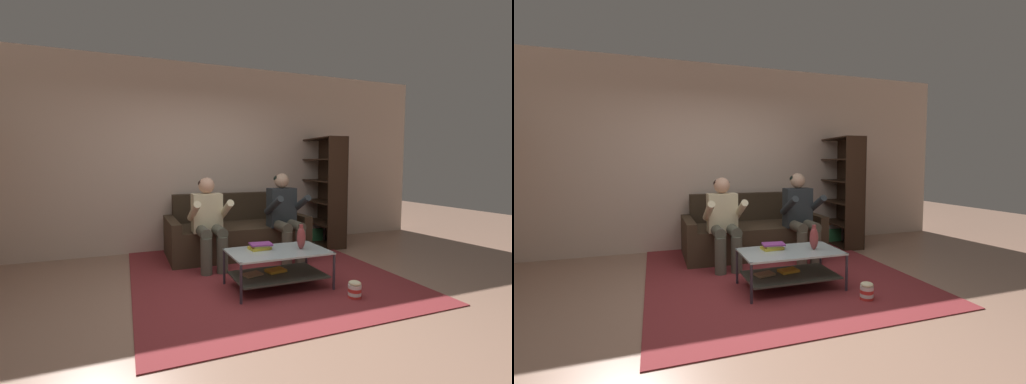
% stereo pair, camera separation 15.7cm
% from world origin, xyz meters
% --- Properties ---
extents(ground, '(16.80, 16.80, 0.00)m').
position_xyz_m(ground, '(0.00, 0.00, 0.00)').
color(ground, '#9C7460').
extents(back_partition, '(8.40, 0.12, 2.90)m').
position_xyz_m(back_partition, '(0.00, 2.46, 1.45)').
color(back_partition, beige).
rests_on(back_partition, ground).
extents(couch, '(2.01, 0.98, 0.88)m').
position_xyz_m(couch, '(0.48, 1.86, 0.29)').
color(couch, '#3B2D1F').
rests_on(couch, ground).
extents(person_seated_left, '(0.50, 0.58, 1.17)m').
position_xyz_m(person_seated_left, '(-0.06, 1.28, 0.65)').
color(person_seated_left, '#535345').
rests_on(person_seated_left, ground).
extents(person_seated_right, '(0.50, 0.58, 1.21)m').
position_xyz_m(person_seated_right, '(1.02, 1.28, 0.67)').
color(person_seated_right, '#524C3E').
rests_on(person_seated_right, ground).
extents(coffee_table, '(1.07, 0.62, 0.41)m').
position_xyz_m(coffee_table, '(0.47, 0.33, 0.27)').
color(coffee_table, silver).
rests_on(coffee_table, ground).
extents(area_rug, '(3.00, 3.48, 0.01)m').
position_xyz_m(area_rug, '(0.48, 0.97, 0.01)').
color(area_rug, maroon).
rests_on(area_rug, ground).
extents(vase, '(0.10, 0.10, 0.27)m').
position_xyz_m(vase, '(0.74, 0.30, 0.54)').
color(vase, brown).
rests_on(vase, coffee_table).
extents(book_stack, '(0.26, 0.19, 0.07)m').
position_xyz_m(book_stack, '(0.31, 0.45, 0.44)').
color(book_stack, gold).
rests_on(book_stack, coffee_table).
extents(bookshelf, '(0.39, 0.98, 1.77)m').
position_xyz_m(bookshelf, '(2.10, 2.00, 0.77)').
color(bookshelf, black).
rests_on(bookshelf, ground).
extents(popcorn_tub, '(0.13, 0.13, 0.18)m').
position_xyz_m(popcorn_tub, '(1.06, -0.23, 0.09)').
color(popcorn_tub, red).
rests_on(popcorn_tub, ground).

